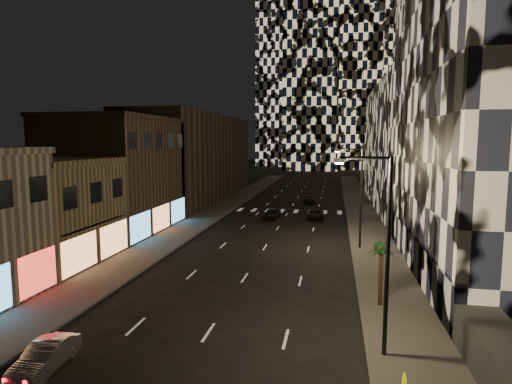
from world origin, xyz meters
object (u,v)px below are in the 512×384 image
at_px(car_dark_rightlane, 316,215).
at_px(palm_tree, 381,254).
at_px(car_dark_oncoming, 310,199).
at_px(car_silver_parked, 45,357).
at_px(streetlight_near, 382,242).
at_px(car_dark_midlane, 272,214).
at_px(streetlight_far, 358,191).

distance_m(car_dark_rightlane, palm_tree, 28.81).
xyz_separation_m(car_dark_oncoming, palm_tree, (6.61, -42.72, 2.63)).
height_order(car_silver_parked, car_dark_rightlane, car_silver_parked).
relative_size(streetlight_near, car_dark_midlane, 2.27).
relative_size(car_silver_parked, car_dark_oncoming, 0.88).
xyz_separation_m(car_dark_oncoming, car_dark_rightlane, (1.61, -14.47, -0.01)).
distance_m(streetlight_far, car_dark_oncoming, 29.82).
bearing_deg(car_dark_oncoming, streetlight_near, 92.95).
bearing_deg(streetlight_far, streetlight_near, -90.00).
height_order(streetlight_near, streetlight_far, same).
relative_size(car_dark_midlane, car_dark_oncoming, 0.95).
distance_m(streetlight_far, car_dark_rightlane, 15.74).
bearing_deg(car_dark_midlane, car_dark_oncoming, 83.23).
bearing_deg(palm_tree, car_dark_midlane, 110.88).
bearing_deg(streetlight_far, palm_tree, -87.34).
xyz_separation_m(car_silver_parked, car_dark_midlane, (4.33, 37.32, 0.07)).
relative_size(car_dark_rightlane, palm_tree, 1.14).
distance_m(streetlight_near, streetlight_far, 20.00).
xyz_separation_m(car_silver_parked, car_dark_rightlane, (9.80, 38.13, -0.02)).
height_order(streetlight_far, car_dark_rightlane, streetlight_far).
bearing_deg(car_silver_parked, streetlight_far, 56.19).
height_order(car_dark_oncoming, car_dark_rightlane, car_dark_oncoming).
bearing_deg(car_dark_oncoming, car_dark_rightlane, 92.32).
distance_m(streetlight_near, car_dark_midlane, 35.27).
bearing_deg(car_dark_midlane, car_silver_parked, -89.21).
height_order(streetlight_near, car_dark_rightlane, streetlight_near).
bearing_deg(car_silver_parked, car_dark_midlane, 80.34).
distance_m(car_silver_parked, car_dark_oncoming, 53.24).
xyz_separation_m(streetlight_near, car_dark_midlane, (-9.82, 33.55, -4.68)).
xyz_separation_m(streetlight_near, streetlight_far, (0.00, 20.00, 0.00)).
bearing_deg(streetlight_far, car_dark_midlane, 125.94).
height_order(car_dark_midlane, car_dark_rightlane, car_dark_midlane).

